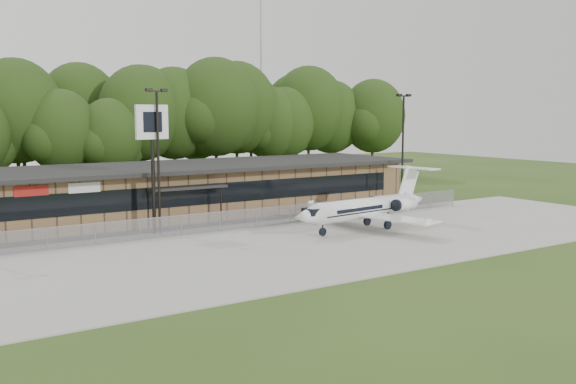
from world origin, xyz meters
TOP-DOWN VIEW (x-y plane):
  - ground at (0.00, 0.00)m, footprint 160.00×160.00m
  - apron at (0.00, 8.00)m, footprint 64.00×18.00m
  - parking_lot at (0.00, 19.50)m, footprint 50.00×9.00m
  - terminal at (-0.00, 23.94)m, footprint 41.00×11.65m
  - fence at (0.00, 15.00)m, footprint 46.00×0.04m
  - treeline at (0.00, 42.00)m, footprint 72.00×12.00m
  - radio_mast at (22.00, 48.00)m, footprint 0.20×0.20m
  - light_pole_mid at (-5.00, 16.50)m, footprint 1.55×0.30m
  - light_pole_right at (18.00, 16.50)m, footprint 1.55×0.30m
  - business_jet at (8.36, 9.89)m, footprint 13.29×11.88m
  - pole_sign at (-5.29, 16.79)m, footprint 2.40×0.47m

SIDE VIEW (x-z plane):
  - ground at x=0.00m, z-range 0.00..0.00m
  - parking_lot at x=0.00m, z-range 0.00..0.06m
  - apron at x=0.00m, z-range 0.00..0.08m
  - fence at x=0.00m, z-range 0.02..1.54m
  - business_jet at x=8.36m, z-range -0.64..3.83m
  - terminal at x=0.00m, z-range 0.03..4.33m
  - light_pole_mid at x=-5.00m, z-range 0.86..11.09m
  - light_pole_right at x=18.00m, z-range 0.86..11.09m
  - pole_sign at x=-5.29m, z-range 2.42..11.55m
  - treeline at x=0.00m, z-range 0.00..15.00m
  - radio_mast at x=22.00m, z-range 0.00..25.00m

